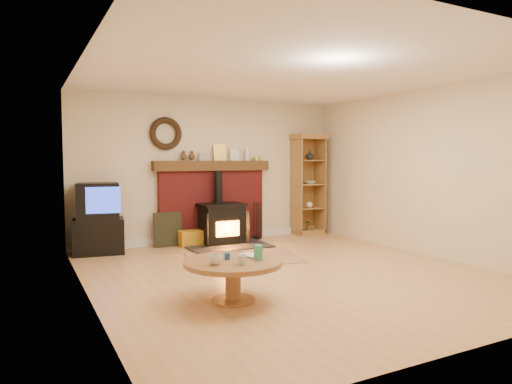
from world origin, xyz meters
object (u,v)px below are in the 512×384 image
wood_stove (222,225)px  curio_cabinet (307,184)px  coffee_table (233,268)px  tv_unit (98,220)px

wood_stove → curio_cabinet: bearing=8.1°
curio_cabinet → coffee_table: (-3.17, -3.33, -0.64)m
coffee_table → tv_unit: bearing=105.0°
wood_stove → curio_cabinet: curio_cabinet is taller
wood_stove → coffee_table: wood_stove is taller
tv_unit → curio_cabinet: size_ratio=0.56×
tv_unit → curio_cabinet: (4.04, 0.09, 0.46)m
wood_stove → curio_cabinet: (1.98, 0.28, 0.65)m
curio_cabinet → tv_unit: bearing=-178.8°
tv_unit → coffee_table: size_ratio=1.09×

